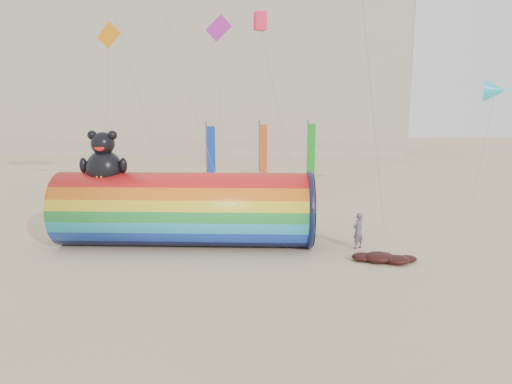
{
  "coord_description": "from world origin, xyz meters",
  "views": [
    {
      "loc": [
        1.19,
        -18.64,
        6.12
      ],
      "look_at": [
        0.5,
        1.5,
        2.4
      ],
      "focal_mm": 32.0,
      "sensor_mm": 36.0,
      "label": 1
    }
  ],
  "objects_px": {
    "windsock_assembly": "(185,207)",
    "fabric_bundle": "(383,258)",
    "hotel_building": "(177,77)",
    "kite_handler": "(358,231)"
  },
  "relations": [
    {
      "from": "kite_handler",
      "to": "fabric_bundle",
      "type": "relative_size",
      "value": 0.62
    },
    {
      "from": "windsock_assembly",
      "to": "fabric_bundle",
      "type": "height_order",
      "value": "windsock_assembly"
    },
    {
      "from": "windsock_assembly",
      "to": "fabric_bundle",
      "type": "bearing_deg",
      "value": -14.05
    },
    {
      "from": "windsock_assembly",
      "to": "kite_handler",
      "type": "relative_size",
      "value": 7.04
    },
    {
      "from": "kite_handler",
      "to": "fabric_bundle",
      "type": "xyz_separation_m",
      "value": [
        0.71,
        -1.78,
        -0.63
      ]
    },
    {
      "from": "hotel_building",
      "to": "kite_handler",
      "type": "height_order",
      "value": "hotel_building"
    },
    {
      "from": "windsock_assembly",
      "to": "kite_handler",
      "type": "height_order",
      "value": "windsock_assembly"
    },
    {
      "from": "hotel_building",
      "to": "windsock_assembly",
      "type": "distance_m",
      "value": 46.49
    },
    {
      "from": "hotel_building",
      "to": "windsock_assembly",
      "type": "relative_size",
      "value": 5.32
    },
    {
      "from": "hotel_building",
      "to": "windsock_assembly",
      "type": "height_order",
      "value": "hotel_building"
    }
  ]
}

